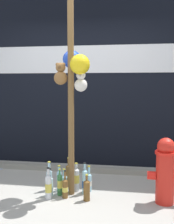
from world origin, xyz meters
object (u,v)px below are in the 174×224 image
(memorial_post, at_px, (73,53))
(fire_hydrant, at_px, (165,170))
(bottle_0, at_px, (48,186))
(bottle_9, at_px, (87,190))
(bottle_3, at_px, (89,182))
(bottle_4, at_px, (85,181))
(bottle_1, at_px, (60,184))
(bottle_8, at_px, (76,179))
(bottle_10, at_px, (59,180))
(bottle_11, at_px, (69,175))
(bottle_6, at_px, (64,183))
(bottle_5, at_px, (50,185))
(bottle_7, at_px, (65,188))
(bottle_2, at_px, (49,179))

(memorial_post, bearing_deg, fire_hydrant, -6.51)
(bottle_0, bearing_deg, bottle_9, 2.46)
(bottle_3, distance_m, bottle_4, 0.11)
(bottle_1, xyz_separation_m, bottle_4, (0.30, 0.09, 0.02))
(bottle_3, bearing_deg, bottle_8, -174.52)
(bottle_4, height_order, bottle_10, bottle_4)
(bottle_10, xyz_separation_m, bottle_11, (0.09, 0.17, 0.02))
(bottle_6, xyz_separation_m, bottle_9, (0.33, -0.20, 0.01))
(bottle_3, bearing_deg, bottle_5, -154.06)
(bottle_7, bearing_deg, bottle_1, 139.36)
(bottle_2, relative_size, bottle_4, 0.95)
(bottle_5, xyz_separation_m, bottle_6, (0.15, 0.12, -0.01))
(fire_hydrant, xyz_separation_m, bottle_7, (-1.19, -0.05, -0.27))
(bottle_1, bearing_deg, bottle_0, -129.16)
(bottle_6, relative_size, bottle_8, 0.83)
(fire_hydrant, distance_m, bottle_5, 1.42)
(bottle_2, relative_size, bottle_8, 1.03)
(bottle_5, bearing_deg, fire_hydrant, 0.29)
(fire_hydrant, relative_size, bottle_2, 2.01)
(bottle_7, distance_m, bottle_8, 0.27)
(bottle_2, distance_m, bottle_6, 0.22)
(fire_hydrant, relative_size, bottle_6, 2.50)
(bottle_4, xyz_separation_m, bottle_11, (-0.26, 0.22, 0.00))
(bottle_9, height_order, bottle_10, bottle_10)
(bottle_10, bearing_deg, bottle_6, -31.64)
(fire_hydrant, height_order, bottle_2, fire_hydrant)
(bottle_6, distance_m, bottle_8, 0.17)
(fire_hydrant, bearing_deg, bottle_10, 172.87)
(bottle_1, bearing_deg, fire_hydrant, -1.12)
(bottle_3, height_order, bottle_5, bottle_5)
(memorial_post, xyz_separation_m, bottle_4, (0.15, -0.01, -1.62))
(fire_hydrant, bearing_deg, bottle_8, 169.68)
(bottle_5, distance_m, bottle_6, 0.20)
(memorial_post, height_order, bottle_4, memorial_post)
(bottle_0, bearing_deg, bottle_4, 28.41)
(bottle_7, xyz_separation_m, bottle_8, (0.09, 0.25, 0.04))
(bottle_8, bearing_deg, fire_hydrant, -10.32)
(bottle_2, xyz_separation_m, bottle_4, (0.48, -0.04, 0.01))
(bottle_6, height_order, bottle_9, bottle_9)
(bottle_6, bearing_deg, bottle_5, -140.93)
(fire_hydrant, bearing_deg, bottle_5, -179.71)
(memorial_post, xyz_separation_m, bottle_8, (0.02, 0.07, -1.62))
(bottle_5, distance_m, bottle_8, 0.36)
(bottle_9, bearing_deg, memorial_post, 134.17)
(memorial_post, relative_size, bottle_5, 8.54)
(bottle_10, bearing_deg, bottle_8, 9.13)
(bottle_7, height_order, bottle_11, bottle_11)
(bottle_7, bearing_deg, bottle_2, 141.58)
(fire_hydrant, relative_size, bottle_7, 2.24)
(memorial_post, height_order, bottle_1, memorial_post)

